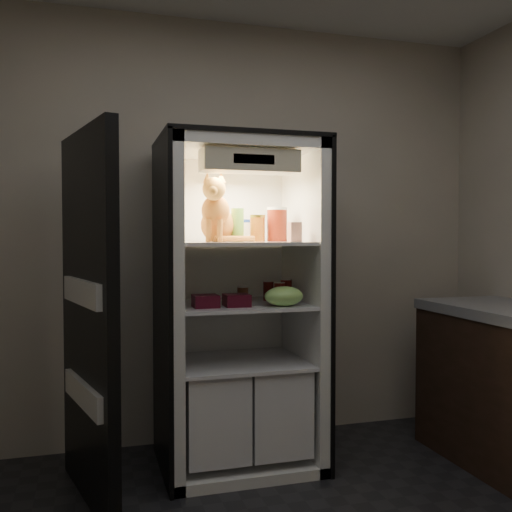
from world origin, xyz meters
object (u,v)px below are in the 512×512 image
at_px(berry_box_left, 206,301).
at_px(pepper_jar, 277,224).
at_px(parmesan_shaker, 238,225).
at_px(mayo_tub, 243,230).
at_px(soda_can_a, 268,291).
at_px(refrigerator, 237,327).
at_px(cream_carton, 295,232).
at_px(tabby_cat, 217,216).
at_px(salsa_jar, 257,228).
at_px(condiment_jar, 243,293).
at_px(soda_can_b, 286,290).
at_px(grape_bag, 284,296).
at_px(berry_box_right, 237,300).
at_px(soda_can_c, 279,292).

bearing_deg(berry_box_left, pepper_jar, 21.46).
distance_m(parmesan_shaker, berry_box_left, 0.49).
height_order(mayo_tub, soda_can_a, mayo_tub).
height_order(refrigerator, cream_carton, refrigerator).
bearing_deg(tabby_cat, pepper_jar, 23.25).
relative_size(refrigerator, soda_can_a, 16.28).
height_order(parmesan_shaker, soda_can_a, parmesan_shaker).
distance_m(salsa_jar, pepper_jar, 0.13).
height_order(salsa_jar, condiment_jar, salsa_jar).
relative_size(refrigerator, soda_can_b, 14.93).
bearing_deg(grape_bag, berry_box_right, 165.95).
bearing_deg(grape_bag, soda_can_c, 79.27).
height_order(refrigerator, tabby_cat, refrigerator).
height_order(mayo_tub, berry_box_right, mayo_tub).
xyz_separation_m(cream_carton, grape_bag, (-0.07, -0.03, -0.35)).
height_order(soda_can_c, grape_bag, soda_can_c).
height_order(soda_can_a, berry_box_left, soda_can_a).
bearing_deg(salsa_jar, berry_box_left, -153.78).
height_order(parmesan_shaker, salsa_jar, parmesan_shaker).
relative_size(cream_carton, soda_can_a, 0.94).
xyz_separation_m(parmesan_shaker, cream_carton, (0.27, -0.20, -0.04)).
bearing_deg(mayo_tub, parmesan_shaker, -114.56).
distance_m(condiment_jar, berry_box_right, 0.25).
xyz_separation_m(mayo_tub, soda_can_a, (0.13, -0.10, -0.36)).
bearing_deg(soda_can_c, soda_can_a, 103.90).
xyz_separation_m(tabby_cat, mayo_tub, (0.19, 0.16, -0.08)).
xyz_separation_m(refrigerator, grape_bag, (0.20, -0.27, 0.20)).
bearing_deg(grape_bag, parmesan_shaker, 131.76).
xyz_separation_m(soda_can_b, grape_bag, (-0.10, -0.25, -0.01)).
relative_size(mayo_tub, salsa_jar, 0.85).
distance_m(parmesan_shaker, condiment_jar, 0.41).
xyz_separation_m(tabby_cat, soda_can_a, (0.33, 0.06, -0.44)).
bearing_deg(soda_can_b, soda_can_a, 161.77).
bearing_deg(parmesan_shaker, condiment_jar, 54.49).
relative_size(soda_can_b, berry_box_left, 0.94).
relative_size(condiment_jar, berry_box_right, 0.68).
relative_size(tabby_cat, cream_carton, 3.56).
distance_m(tabby_cat, mayo_tub, 0.26).
relative_size(soda_can_c, berry_box_right, 0.87).
distance_m(soda_can_c, berry_box_left, 0.46).
bearing_deg(cream_carton, pepper_jar, 96.86).
bearing_deg(salsa_jar, soda_can_c, -30.93).
height_order(cream_carton, soda_can_c, cream_carton).
bearing_deg(berry_box_right, salsa_jar, 45.51).
height_order(mayo_tub, soda_can_b, mayo_tub).
xyz_separation_m(pepper_jar, soda_can_a, (-0.04, 0.04, -0.39)).
bearing_deg(refrigerator, cream_carton, -42.44).
bearing_deg(refrigerator, salsa_jar, -16.82).
bearing_deg(soda_can_a, tabby_cat, -169.78).
height_order(tabby_cat, berry_box_right, tabby_cat).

